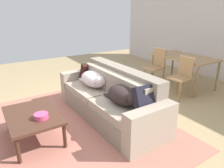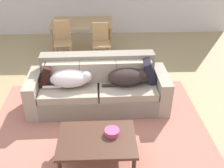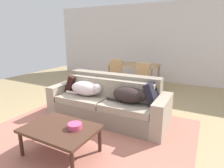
{
  "view_description": "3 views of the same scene",
  "coord_description": "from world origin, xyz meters",
  "px_view_note": "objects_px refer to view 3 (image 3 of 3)",
  "views": [
    {
      "loc": [
        3.15,
        -1.49,
        1.85
      ],
      "look_at": [
        0.42,
        0.24,
        0.69
      ],
      "focal_mm": 33.8,
      "sensor_mm": 36.0,
      "label": 1
    },
    {
      "loc": [
        0.34,
        -3.51,
        2.75
      ],
      "look_at": [
        0.47,
        0.12,
        0.54
      ],
      "focal_mm": 42.04,
      "sensor_mm": 36.0,
      "label": 2
    },
    {
      "loc": [
        1.98,
        -2.74,
        1.66
      ],
      "look_at": [
        0.37,
        0.26,
        0.76
      ],
      "focal_mm": 30.28,
      "sensor_mm": 36.0,
      "label": 3
    }
  ],
  "objects_px": {
    "dog_on_left_cushion": "(87,88)",
    "dining_chair_near_left": "(115,73)",
    "throw_pillow_by_right_arm": "(153,94)",
    "dining_table": "(134,66)",
    "dining_chair_near_right": "(141,78)",
    "coffee_table": "(60,130)",
    "throw_pillow_by_left_arm": "(74,83)",
    "bowl_on_coffee_table": "(75,126)",
    "dog_on_right_cushion": "(130,95)",
    "couch": "(108,102)"
  },
  "relations": [
    {
      "from": "couch",
      "to": "dining_table",
      "type": "bearing_deg",
      "value": 98.66
    },
    {
      "from": "coffee_table",
      "to": "throw_pillow_by_left_arm",
      "type": "bearing_deg",
      "value": 122.47
    },
    {
      "from": "throw_pillow_by_left_arm",
      "to": "dining_table",
      "type": "relative_size",
      "value": 0.25
    },
    {
      "from": "dining_chair_near_left",
      "to": "bowl_on_coffee_table",
      "type": "bearing_deg",
      "value": -76.1
    },
    {
      "from": "dog_on_left_cushion",
      "to": "throw_pillow_by_right_arm",
      "type": "bearing_deg",
      "value": 5.7
    },
    {
      "from": "dog_on_right_cushion",
      "to": "bowl_on_coffee_table",
      "type": "xyz_separation_m",
      "value": [
        -0.31,
        -1.18,
        -0.15
      ]
    },
    {
      "from": "couch",
      "to": "dog_on_right_cushion",
      "type": "distance_m",
      "value": 0.56
    },
    {
      "from": "couch",
      "to": "throw_pillow_by_right_arm",
      "type": "height_order",
      "value": "couch"
    },
    {
      "from": "dog_on_left_cushion",
      "to": "dining_chair_near_left",
      "type": "bearing_deg",
      "value": 99.79
    },
    {
      "from": "throw_pillow_by_left_arm",
      "to": "dining_chair_near_left",
      "type": "relative_size",
      "value": 0.4
    },
    {
      "from": "dog_on_left_cushion",
      "to": "throw_pillow_by_right_arm",
      "type": "distance_m",
      "value": 1.33
    },
    {
      "from": "couch",
      "to": "bowl_on_coffee_table",
      "type": "height_order",
      "value": "couch"
    },
    {
      "from": "throw_pillow_by_right_arm",
      "to": "dining_chair_near_right",
      "type": "xyz_separation_m",
      "value": [
        -0.83,
        1.72,
        -0.15
      ]
    },
    {
      "from": "dog_on_left_cushion",
      "to": "dining_chair_near_right",
      "type": "relative_size",
      "value": 0.91
    },
    {
      "from": "throw_pillow_by_right_arm",
      "to": "dining_chair_near_right",
      "type": "relative_size",
      "value": 0.46
    },
    {
      "from": "couch",
      "to": "dining_chair_near_right",
      "type": "xyz_separation_m",
      "value": [
        0.05,
        1.78,
        0.15
      ]
    },
    {
      "from": "couch",
      "to": "throw_pillow_by_left_arm",
      "type": "xyz_separation_m",
      "value": [
        -0.88,
        0.03,
        0.28
      ]
    },
    {
      "from": "dining_chair_near_right",
      "to": "coffee_table",
      "type": "bearing_deg",
      "value": -94.87
    },
    {
      "from": "throw_pillow_by_right_arm",
      "to": "dining_chair_near_left",
      "type": "xyz_separation_m",
      "value": [
        -1.7,
        1.79,
        -0.12
      ]
    },
    {
      "from": "coffee_table",
      "to": "dining_table",
      "type": "relative_size",
      "value": 0.68
    },
    {
      "from": "dog_on_right_cushion",
      "to": "coffee_table",
      "type": "height_order",
      "value": "dog_on_right_cushion"
    },
    {
      "from": "throw_pillow_by_right_arm",
      "to": "dog_on_right_cushion",
      "type": "bearing_deg",
      "value": -159.75
    },
    {
      "from": "couch",
      "to": "dog_on_left_cushion",
      "type": "bearing_deg",
      "value": -169.4
    },
    {
      "from": "dog_on_right_cushion",
      "to": "coffee_table",
      "type": "bearing_deg",
      "value": -112.93
    },
    {
      "from": "throw_pillow_by_left_arm",
      "to": "dining_table",
      "type": "xyz_separation_m",
      "value": [
        0.46,
        2.35,
        0.06
      ]
    },
    {
      "from": "throw_pillow_by_left_arm",
      "to": "dining_table",
      "type": "distance_m",
      "value": 2.4
    },
    {
      "from": "throw_pillow_by_right_arm",
      "to": "dog_on_left_cushion",
      "type": "bearing_deg",
      "value": -173.13
    },
    {
      "from": "coffee_table",
      "to": "dining_chair_near_right",
      "type": "relative_size",
      "value": 1.13
    },
    {
      "from": "dining_table",
      "to": "dining_chair_near_right",
      "type": "height_order",
      "value": "dining_chair_near_right"
    },
    {
      "from": "coffee_table",
      "to": "dining_chair_near_left",
      "type": "xyz_separation_m",
      "value": [
        -0.81,
        3.19,
        0.15
      ]
    },
    {
      "from": "throw_pillow_by_right_arm",
      "to": "bowl_on_coffee_table",
      "type": "height_order",
      "value": "throw_pillow_by_right_arm"
    },
    {
      "from": "throw_pillow_by_right_arm",
      "to": "dining_chair_near_right",
      "type": "distance_m",
      "value": 1.91
    },
    {
      "from": "dining_table",
      "to": "dining_chair_near_right",
      "type": "relative_size",
      "value": 1.65
    },
    {
      "from": "throw_pillow_by_left_arm",
      "to": "coffee_table",
      "type": "relative_size",
      "value": 0.37
    },
    {
      "from": "bowl_on_coffee_table",
      "to": "dining_chair_near_right",
      "type": "xyz_separation_m",
      "value": [
        -0.14,
        3.04,
        0.05
      ]
    },
    {
      "from": "bowl_on_coffee_table",
      "to": "coffee_table",
      "type": "bearing_deg",
      "value": -158.31
    },
    {
      "from": "dining_table",
      "to": "dog_on_right_cushion",
      "type": "bearing_deg",
      "value": -69.77
    },
    {
      "from": "dog_on_left_cushion",
      "to": "dining_chair_near_left",
      "type": "distance_m",
      "value": 1.99
    },
    {
      "from": "throw_pillow_by_right_arm",
      "to": "dining_chair_near_left",
      "type": "relative_size",
      "value": 0.44
    },
    {
      "from": "dog_on_left_cushion",
      "to": "coffee_table",
      "type": "bearing_deg",
      "value": -71.81
    },
    {
      "from": "couch",
      "to": "dining_chair_near_right",
      "type": "distance_m",
      "value": 1.79
    },
    {
      "from": "dog_on_right_cushion",
      "to": "dining_table",
      "type": "distance_m",
      "value": 2.62
    },
    {
      "from": "dining_chair_near_left",
      "to": "throw_pillow_by_right_arm",
      "type": "bearing_deg",
      "value": -50.66
    },
    {
      "from": "coffee_table",
      "to": "dining_chair_near_left",
      "type": "bearing_deg",
      "value": 104.3
    },
    {
      "from": "throw_pillow_by_right_arm",
      "to": "dining_table",
      "type": "xyz_separation_m",
      "value": [
        -1.29,
        2.32,
        0.05
      ]
    },
    {
      "from": "dining_table",
      "to": "throw_pillow_by_right_arm",
      "type": "bearing_deg",
      "value": -60.96
    },
    {
      "from": "throw_pillow_by_left_arm",
      "to": "bowl_on_coffee_table",
      "type": "relative_size",
      "value": 1.91
    },
    {
      "from": "throw_pillow_by_left_arm",
      "to": "bowl_on_coffee_table",
      "type": "height_order",
      "value": "throw_pillow_by_left_arm"
    },
    {
      "from": "dining_chair_near_left",
      "to": "dining_chair_near_right",
      "type": "xyz_separation_m",
      "value": [
        0.87,
        -0.08,
        -0.02
      ]
    },
    {
      "from": "dog_on_left_cushion",
      "to": "coffee_table",
      "type": "distance_m",
      "value": 1.33
    }
  ]
}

